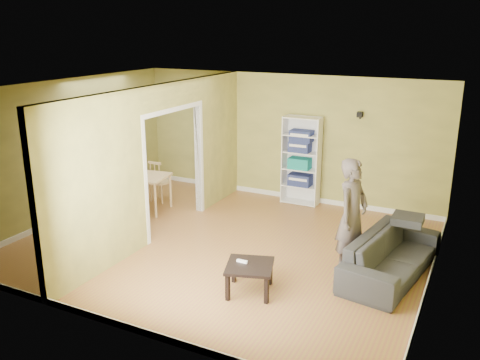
% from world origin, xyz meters
% --- Properties ---
extents(room_shell, '(6.50, 6.50, 6.50)m').
position_xyz_m(room_shell, '(0.00, 0.00, 1.30)').
color(room_shell, olive).
rests_on(room_shell, ground).
extents(partition, '(0.22, 5.50, 2.60)m').
position_xyz_m(partition, '(-1.20, 0.00, 1.30)').
color(partition, tan).
rests_on(partition, ground).
extents(wall_speaker, '(0.10, 0.10, 0.10)m').
position_xyz_m(wall_speaker, '(1.50, 2.69, 1.90)').
color(wall_speaker, black).
rests_on(wall_speaker, room_shell).
extents(sofa, '(2.26, 1.25, 0.81)m').
position_xyz_m(sofa, '(2.70, 0.13, 0.41)').
color(sofa, black).
rests_on(sofa, ground).
extents(person, '(0.85, 0.73, 2.00)m').
position_xyz_m(person, '(2.10, 0.06, 1.00)').
color(person, slate).
rests_on(person, ground).
extents(bookshelf, '(0.76, 0.33, 1.80)m').
position_xyz_m(bookshelf, '(0.41, 2.60, 0.90)').
color(bookshelf, white).
rests_on(bookshelf, ground).
extents(paper_box_navy_a, '(0.46, 0.30, 0.23)m').
position_xyz_m(paper_box_navy_a, '(0.40, 2.56, 0.50)').
color(paper_box_navy_a, navy).
rests_on(paper_box_navy_a, bookshelf).
extents(paper_box_teal, '(0.43, 0.28, 0.22)m').
position_xyz_m(paper_box_teal, '(0.38, 2.56, 0.84)').
color(paper_box_teal, '#106961').
rests_on(paper_box_teal, bookshelf).
extents(paper_box_navy_b, '(0.42, 0.27, 0.21)m').
position_xyz_m(paper_box_navy_b, '(0.37, 2.56, 1.19)').
color(paper_box_navy_b, navy).
rests_on(paper_box_navy_b, bookshelf).
extents(paper_box_navy_c, '(0.44, 0.29, 0.23)m').
position_xyz_m(paper_box_navy_c, '(0.40, 2.56, 1.42)').
color(paper_box_navy_c, navy).
rests_on(paper_box_navy_c, bookshelf).
extents(coffee_table, '(0.62, 0.62, 0.41)m').
position_xyz_m(coffee_table, '(1.07, -1.25, 0.35)').
color(coffee_table, black).
rests_on(coffee_table, ground).
extents(game_controller, '(0.15, 0.04, 0.03)m').
position_xyz_m(game_controller, '(0.95, -1.23, 0.43)').
color(game_controller, white).
rests_on(game_controller, coffee_table).
extents(dining_table, '(1.14, 0.76, 0.71)m').
position_xyz_m(dining_table, '(-2.31, 0.76, 0.64)').
color(dining_table, '#E1BB7F').
rests_on(dining_table, ground).
extents(chair_left, '(0.46, 0.46, 0.95)m').
position_xyz_m(chair_left, '(-3.03, 0.77, 0.48)').
color(chair_left, '#CEB688').
rests_on(chair_left, ground).
extents(chair_near, '(0.44, 0.44, 0.94)m').
position_xyz_m(chair_near, '(-2.32, 0.21, 0.47)').
color(chair_near, tan).
rests_on(chair_near, ground).
extents(chair_far, '(0.41, 0.41, 0.88)m').
position_xyz_m(chair_far, '(-2.24, 1.38, 0.44)').
color(chair_far, '#D3B57B').
rests_on(chair_far, ground).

